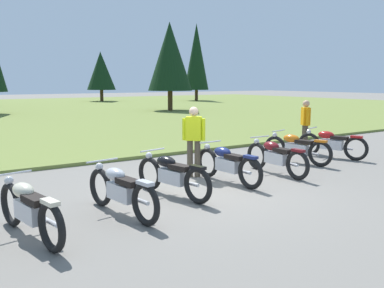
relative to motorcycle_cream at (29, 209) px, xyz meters
name	(u,v)px	position (x,y,z in m)	size (l,w,h in m)	color
ground_plane	(208,190)	(3.70, 0.73, -0.44)	(140.00, 140.00, 0.00)	slate
grass_moorland	(3,112)	(3.70, 26.63, -0.39)	(80.00, 44.00, 0.10)	olive
motorcycle_cream	(29,209)	(0.00, 0.00, 0.00)	(0.70, 2.08, 0.88)	black
motorcycle_silver	(121,190)	(1.53, 0.23, 0.00)	(0.66, 2.09, 0.88)	black
motorcycle_black	(172,175)	(2.83, 0.74, 0.00)	(0.71, 2.08, 0.88)	black
motorcycle_navy	(227,164)	(4.43, 1.00, 0.00)	(0.62, 2.10, 0.88)	black
motorcycle_maroon	(276,157)	(5.95, 1.02, 0.00)	(0.62, 2.10, 0.88)	black
motorcycle_orange	(296,148)	(7.42, 1.70, 0.00)	(0.74, 2.07, 0.88)	black
motorcycle_red	(331,143)	(8.89, 1.68, 0.00)	(0.88, 2.02, 0.88)	black
rider_near_row_end	(194,137)	(4.12, 1.90, 0.51)	(0.42, 0.41, 1.67)	#4C4233
rider_checking_bike	(305,123)	(9.00, 2.79, 0.51)	(0.38, 0.47, 1.67)	#4C4233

